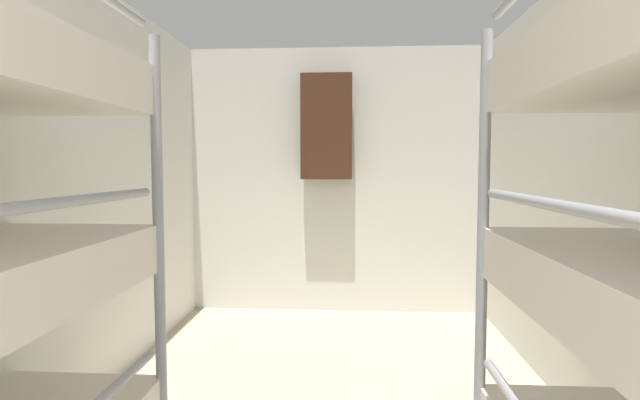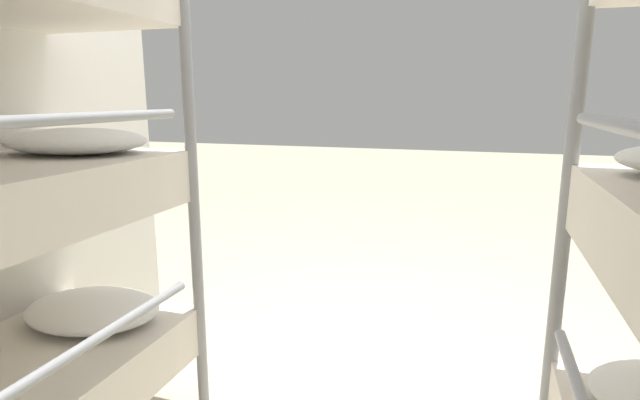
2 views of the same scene
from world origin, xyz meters
TOP-DOWN VIEW (x-y plane):
  - wall_left at (-1.33, 2.41)m, footprint 0.06×4.93m
  - wall_back at (0.00, 4.84)m, footprint 2.72×0.06m
  - hanging_coat at (-0.08, 4.69)m, footprint 0.44×0.12m

SIDE VIEW (x-z plane):
  - wall_left at x=-1.33m, z-range 0.00..2.34m
  - wall_back at x=0.00m, z-range 0.00..2.34m
  - hanging_coat at x=-0.08m, z-range 1.19..2.09m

